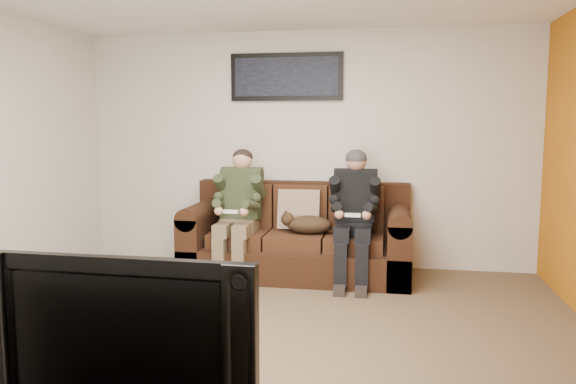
% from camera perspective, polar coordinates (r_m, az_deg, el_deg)
% --- Properties ---
extents(floor, '(5.00, 5.00, 0.00)m').
position_cam_1_polar(floor, '(4.36, -2.61, -14.44)').
color(floor, brown).
rests_on(floor, ground).
extents(wall_back, '(5.00, 0.00, 5.00)m').
position_cam_1_polar(wall_back, '(6.28, 1.86, 4.32)').
color(wall_back, beige).
rests_on(wall_back, ground).
extents(wall_front, '(5.00, 0.00, 5.00)m').
position_cam_1_polar(wall_front, '(1.95, -17.52, -1.97)').
color(wall_front, beige).
rests_on(wall_front, ground).
extents(sofa, '(2.33, 1.01, 0.95)m').
position_cam_1_polar(sofa, '(5.99, 1.07, -4.88)').
color(sofa, black).
rests_on(sofa, ground).
extents(throw_pillow, '(0.44, 0.21, 0.44)m').
position_cam_1_polar(throw_pillow, '(5.98, 1.14, -1.82)').
color(throw_pillow, '#967762').
rests_on(throw_pillow, sofa).
extents(throw_blanket, '(0.48, 0.23, 0.08)m').
position_cam_1_polar(throw_blanket, '(6.33, -4.83, 1.16)').
color(throw_blanket, gray).
rests_on(throw_blanket, sofa).
extents(person_left, '(0.51, 0.87, 1.32)m').
position_cam_1_polar(person_left, '(5.86, -5.04, -1.31)').
color(person_left, brown).
rests_on(person_left, sofa).
extents(person_right, '(0.51, 0.86, 1.33)m').
position_cam_1_polar(person_right, '(5.67, 6.78, -1.58)').
color(person_right, black).
rests_on(person_right, sofa).
extents(cat, '(0.66, 0.26, 0.24)m').
position_cam_1_polar(cat, '(5.76, 1.96, -3.27)').
color(cat, '#3F2B19').
rests_on(cat, sofa).
extents(framed_poster, '(1.25, 0.05, 0.52)m').
position_cam_1_polar(framed_poster, '(6.29, -0.17, 11.62)').
color(framed_poster, black).
rests_on(framed_poster, wall_back).
extents(television, '(1.13, 0.17, 0.65)m').
position_cam_1_polar(television, '(2.39, -15.97, -13.33)').
color(television, black).
rests_on(television, tv_stand).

